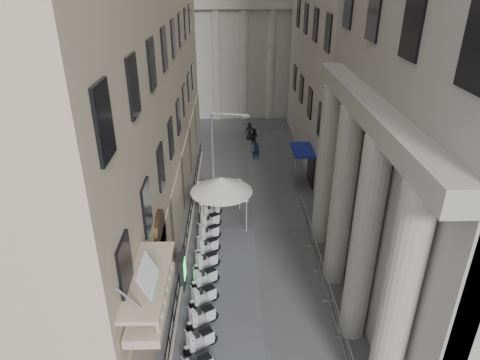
# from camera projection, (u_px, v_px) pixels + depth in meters

# --- Properties ---
(iron_fence) EXTENTS (0.30, 28.00, 1.40)m
(iron_fence) POSITION_uv_depth(u_px,v_px,m) (189.00, 239.00, 27.74)
(iron_fence) COLOR black
(iron_fence) RESTS_ON ground
(blue_awning) EXTENTS (1.60, 3.00, 3.00)m
(blue_awning) POSITION_uv_depth(u_px,v_px,m) (300.00, 183.00, 35.08)
(blue_awning) COLOR navy
(blue_awning) RESTS_ON ground
(scooter_4) EXTENTS (1.49, 1.21, 1.50)m
(scooter_4) POSITION_uv_depth(u_px,v_px,m) (201.00, 349.00, 19.71)
(scooter_4) COLOR silver
(scooter_4) RESTS_ON ground
(scooter_5) EXTENTS (1.49, 1.21, 1.50)m
(scooter_5) POSITION_uv_depth(u_px,v_px,m) (203.00, 326.00, 21.02)
(scooter_5) COLOR silver
(scooter_5) RESTS_ON ground
(scooter_6) EXTENTS (1.49, 1.21, 1.50)m
(scooter_6) POSITION_uv_depth(u_px,v_px,m) (205.00, 305.00, 22.34)
(scooter_6) COLOR silver
(scooter_6) RESTS_ON ground
(scooter_7) EXTENTS (1.49, 1.21, 1.50)m
(scooter_7) POSITION_uv_depth(u_px,v_px,m) (206.00, 286.00, 23.66)
(scooter_7) COLOR silver
(scooter_7) RESTS_ON ground
(scooter_8) EXTENTS (1.49, 1.21, 1.50)m
(scooter_8) POSITION_uv_depth(u_px,v_px,m) (207.00, 269.00, 24.98)
(scooter_8) COLOR silver
(scooter_8) RESTS_ON ground
(scooter_9) EXTENTS (1.49, 1.21, 1.50)m
(scooter_9) POSITION_uv_depth(u_px,v_px,m) (208.00, 254.00, 26.29)
(scooter_9) COLOR silver
(scooter_9) RESTS_ON ground
(scooter_10) EXTENTS (1.49, 1.21, 1.50)m
(scooter_10) POSITION_uv_depth(u_px,v_px,m) (209.00, 241.00, 27.61)
(scooter_10) COLOR silver
(scooter_10) RESTS_ON ground
(scooter_11) EXTENTS (1.49, 1.21, 1.50)m
(scooter_11) POSITION_uv_depth(u_px,v_px,m) (210.00, 228.00, 28.93)
(scooter_11) COLOR silver
(scooter_11) RESTS_ON ground
(scooter_12) EXTENTS (1.49, 1.21, 1.50)m
(scooter_12) POSITION_uv_depth(u_px,v_px,m) (211.00, 217.00, 30.25)
(scooter_12) COLOR silver
(scooter_12) RESTS_ON ground
(barrier_1) EXTENTS (0.60, 2.40, 1.10)m
(barrier_1) POSITION_uv_depth(u_px,v_px,m) (345.00, 359.00, 19.20)
(barrier_1) COLOR #B0B3B8
(barrier_1) RESTS_ON ground
(barrier_2) EXTENTS (0.60, 2.40, 1.10)m
(barrier_2) POSITION_uv_depth(u_px,v_px,m) (333.00, 319.00, 21.44)
(barrier_2) COLOR #B0B3B8
(barrier_2) RESTS_ON ground
(barrier_3) EXTENTS (0.60, 2.40, 1.10)m
(barrier_3) POSITION_uv_depth(u_px,v_px,m) (323.00, 286.00, 23.68)
(barrier_3) COLOR #B0B3B8
(barrier_3) RESTS_ON ground
(barrier_4) EXTENTS (0.60, 2.40, 1.10)m
(barrier_4) POSITION_uv_depth(u_px,v_px,m) (315.00, 258.00, 25.92)
(barrier_4) COLOR #B0B3B8
(barrier_4) RESTS_ON ground
(barrier_5) EXTENTS (0.60, 2.40, 1.10)m
(barrier_5) POSITION_uv_depth(u_px,v_px,m) (309.00, 235.00, 28.16)
(barrier_5) COLOR #B0B3B8
(barrier_5) RESTS_ON ground
(barrier_6) EXTENTS (0.60, 2.40, 1.10)m
(barrier_6) POSITION_uv_depth(u_px,v_px,m) (303.00, 216.00, 30.40)
(barrier_6) COLOR #B0B3B8
(barrier_6) RESTS_ON ground
(security_tent) EXTENTS (4.18, 4.18, 3.40)m
(security_tent) POSITION_uv_depth(u_px,v_px,m) (224.00, 186.00, 28.32)
(security_tent) COLOR silver
(security_tent) RESTS_ON ground
(street_lamp) EXTENTS (2.50, 0.60, 7.70)m
(street_lamp) POSITION_uv_depth(u_px,v_px,m) (217.00, 159.00, 28.08)
(street_lamp) COLOR #93969B
(street_lamp) RESTS_ON ground
(info_kiosk) EXTENTS (0.32, 0.94, 1.99)m
(info_kiosk) POSITION_uv_depth(u_px,v_px,m) (182.00, 272.00, 23.18)
(info_kiosk) COLOR black
(info_kiosk) RESTS_ON ground
(pedestrian_a) EXTENTS (0.62, 0.42, 1.65)m
(pedestrian_a) POSITION_uv_depth(u_px,v_px,m) (256.00, 150.00, 39.18)
(pedestrian_a) COLOR #0D1736
(pedestrian_a) RESTS_ON ground
(pedestrian_b) EXTENTS (1.03, 1.01, 1.67)m
(pedestrian_b) POSITION_uv_depth(u_px,v_px,m) (254.00, 136.00, 42.45)
(pedestrian_b) COLOR black
(pedestrian_b) RESTS_ON ground
(pedestrian_c) EXTENTS (0.92, 0.62, 1.84)m
(pedestrian_c) POSITION_uv_depth(u_px,v_px,m) (250.00, 131.00, 43.56)
(pedestrian_c) COLOR black
(pedestrian_c) RESTS_ON ground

